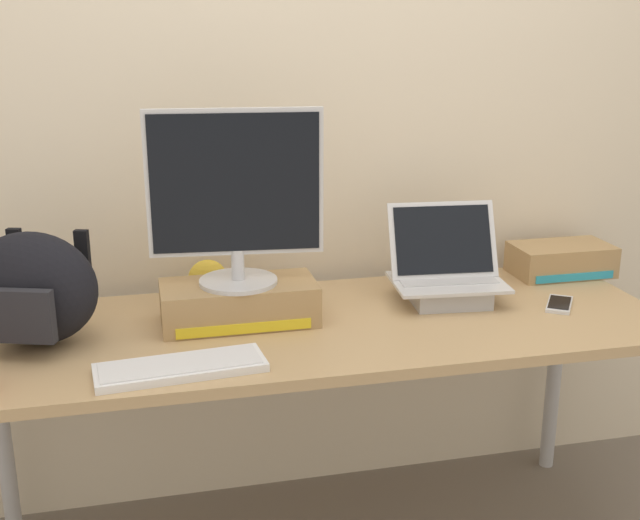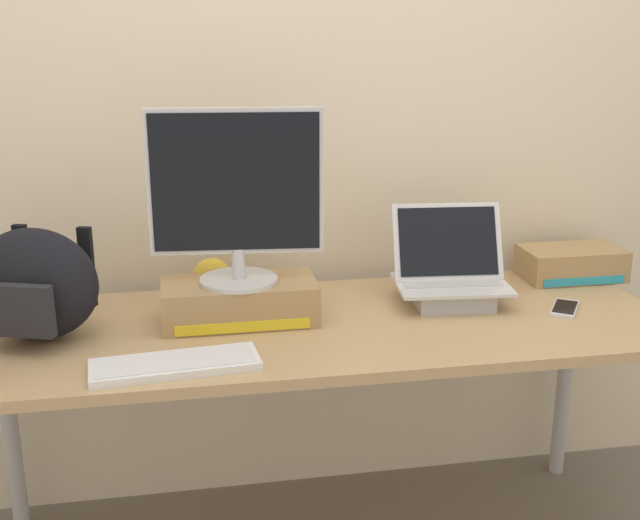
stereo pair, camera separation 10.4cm
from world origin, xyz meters
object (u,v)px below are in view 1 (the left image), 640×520
(toner_box_yellow, at_px, (239,303))
(external_keyboard, at_px, (181,367))
(open_laptop, at_px, (447,281))
(plush_toy, at_px, (208,279))
(desktop_monitor, at_px, (236,197))
(toner_box_cyan, at_px, (561,259))
(messenger_backpack, at_px, (33,289))
(cell_phone, at_px, (559,304))

(toner_box_yellow, xyz_separation_m, external_keyboard, (-0.18, -0.29, -0.05))
(open_laptop, height_order, external_keyboard, open_laptop)
(plush_toy, bearing_deg, desktop_monitor, -73.50)
(toner_box_yellow, xyz_separation_m, toner_box_cyan, (1.09, 0.19, -0.01))
(messenger_backpack, xyz_separation_m, plush_toy, (0.46, 0.25, -0.09))
(cell_phone, relative_size, plush_toy, 1.33)
(toner_box_yellow, xyz_separation_m, cell_phone, (0.93, -0.09, -0.05))
(open_laptop, distance_m, toner_box_cyan, 0.49)
(desktop_monitor, distance_m, open_laptop, 0.69)
(cell_phone, bearing_deg, open_laptop, -168.43)
(toner_box_cyan, bearing_deg, messenger_backpack, -172.24)
(toner_box_yellow, relative_size, external_keyboard, 1.03)
(messenger_backpack, bearing_deg, external_keyboard, -18.56)
(open_laptop, relative_size, messenger_backpack, 0.91)
(desktop_monitor, distance_m, external_keyboard, 0.48)
(open_laptop, distance_m, external_keyboard, 0.87)
(toner_box_yellow, bearing_deg, external_keyboard, -121.79)
(open_laptop, distance_m, plush_toy, 0.71)
(messenger_backpack, relative_size, cell_phone, 2.42)
(messenger_backpack, height_order, plush_toy, messenger_backpack)
(external_keyboard, bearing_deg, plush_toy, 71.87)
(open_laptop, relative_size, external_keyboard, 0.84)
(cell_phone, bearing_deg, plush_toy, -162.95)
(toner_box_yellow, height_order, open_laptop, open_laptop)
(desktop_monitor, height_order, external_keyboard, desktop_monitor)
(open_laptop, distance_m, cell_phone, 0.33)
(plush_toy, bearing_deg, toner_box_yellow, -73.38)
(desktop_monitor, bearing_deg, messenger_backpack, -171.29)
(desktop_monitor, relative_size, toner_box_cyan, 1.49)
(external_keyboard, distance_m, toner_box_cyan, 1.36)
(open_laptop, height_order, toner_box_cyan, open_laptop)
(open_laptop, bearing_deg, toner_box_cyan, 23.47)
(toner_box_yellow, distance_m, open_laptop, 0.63)
(messenger_backpack, bearing_deg, toner_box_cyan, 26.13)
(external_keyboard, height_order, cell_phone, external_keyboard)
(desktop_monitor, distance_m, toner_box_cyan, 1.15)
(toner_box_cyan, bearing_deg, plush_toy, 178.78)
(open_laptop, relative_size, plush_toy, 2.91)
(desktop_monitor, bearing_deg, toner_box_yellow, 87.83)
(cell_phone, height_order, plush_toy, plush_toy)
(open_laptop, bearing_deg, cell_phone, -17.03)
(messenger_backpack, relative_size, plush_toy, 3.21)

